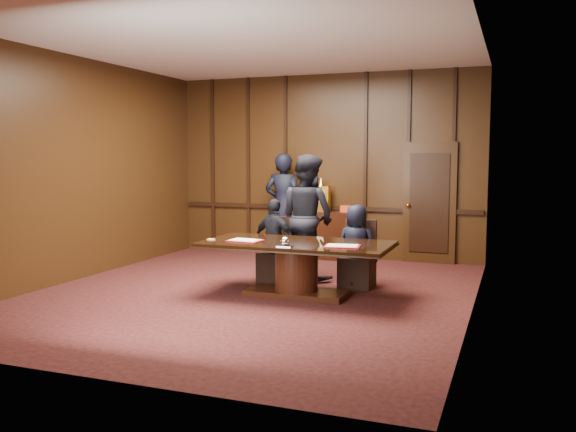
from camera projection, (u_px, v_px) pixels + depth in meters
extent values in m
plane|color=black|center=(251.00, 294.00, 8.63)|extent=(7.00, 7.00, 0.00)
plane|color=silver|center=(250.00, 42.00, 8.29)|extent=(7.00, 7.00, 0.00)
cube|color=black|center=(325.00, 166.00, 11.72)|extent=(6.00, 0.04, 3.50)
cube|color=black|center=(83.00, 179.00, 5.20)|extent=(6.00, 0.04, 3.50)
cube|color=black|center=(75.00, 169.00, 9.51)|extent=(0.04, 7.00, 3.50)
cube|color=black|center=(476.00, 172.00, 7.41)|extent=(0.04, 7.00, 3.50)
cube|color=black|center=(324.00, 208.00, 11.77)|extent=(5.90, 0.05, 0.08)
cube|color=black|center=(429.00, 203.00, 11.05)|extent=(0.95, 0.06, 2.20)
sphere|color=gold|center=(408.00, 205.00, 11.12)|extent=(0.08, 0.08, 0.08)
cube|color=black|center=(321.00, 235.00, 11.63)|extent=(1.60, 0.45, 0.90)
cube|color=black|center=(287.00, 254.00, 11.91)|extent=(0.12, 0.40, 0.06)
cube|color=black|center=(356.00, 259.00, 11.42)|extent=(0.12, 0.40, 0.06)
cube|color=gold|center=(321.00, 199.00, 11.56)|extent=(0.34, 0.18, 0.48)
cylinder|color=white|center=(319.00, 196.00, 11.46)|extent=(0.22, 0.03, 0.22)
cone|color=gold|center=(321.00, 182.00, 11.53)|extent=(0.14, 0.14, 0.16)
cube|color=black|center=(294.00, 205.00, 11.78)|extent=(0.18, 0.04, 0.22)
cube|color=red|center=(347.00, 209.00, 11.42)|extent=(0.22, 0.12, 0.12)
cube|color=black|center=(296.00, 293.00, 8.51)|extent=(1.40, 0.60, 0.08)
cylinder|color=black|center=(297.00, 268.00, 8.48)|extent=(0.60, 0.60, 0.62)
cube|color=black|center=(297.00, 246.00, 8.45)|extent=(2.62, 1.32, 0.02)
cube|color=black|center=(297.00, 244.00, 8.44)|extent=(2.60, 1.30, 0.06)
cube|color=#A70F14|center=(245.00, 241.00, 8.54)|extent=(0.48, 0.37, 0.01)
cube|color=white|center=(245.00, 240.00, 8.54)|extent=(0.42, 0.31, 0.01)
cube|color=#A70F14|center=(342.00, 246.00, 8.01)|extent=(0.50, 0.40, 0.01)
cube|color=white|center=(342.00, 245.00, 8.01)|extent=(0.44, 0.34, 0.01)
cube|color=white|center=(285.00, 246.00, 8.02)|extent=(0.20, 0.14, 0.01)
ellipsoid|color=white|center=(285.00, 242.00, 8.01)|extent=(0.13, 0.13, 0.10)
cube|color=#E9CF72|center=(211.00, 239.00, 8.65)|extent=(0.11, 0.09, 0.01)
cube|color=black|center=(276.00, 266.00, 9.51)|extent=(0.48, 0.48, 0.46)
cube|color=black|center=(281.00, 234.00, 9.66)|extent=(0.48, 0.06, 0.55)
cylinder|color=black|center=(259.00, 275.00, 9.41)|extent=(0.04, 0.04, 0.23)
cylinder|color=black|center=(292.00, 272.00, 9.64)|extent=(0.04, 0.04, 0.23)
cube|color=black|center=(357.00, 272.00, 9.06)|extent=(0.49, 0.49, 0.46)
cube|color=black|center=(361.00, 237.00, 9.20)|extent=(0.48, 0.07, 0.55)
cylinder|color=black|center=(340.00, 281.00, 8.95)|extent=(0.04, 0.04, 0.23)
cylinder|color=black|center=(373.00, 278.00, 9.18)|extent=(0.04, 0.04, 0.23)
imported|color=black|center=(275.00, 240.00, 9.42)|extent=(0.81, 0.48, 1.29)
imported|color=black|center=(356.00, 246.00, 8.97)|extent=(0.64, 0.45, 1.24)
imported|color=black|center=(283.00, 205.00, 11.67)|extent=(0.76, 0.53, 2.01)
imported|color=black|center=(307.00, 217.00, 9.60)|extent=(1.18, 1.08, 1.97)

